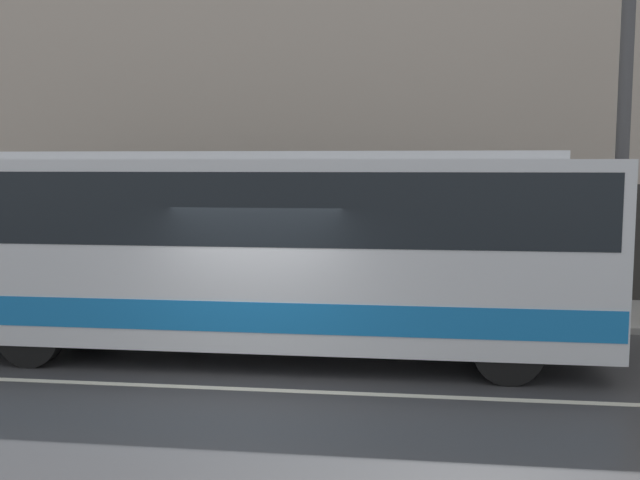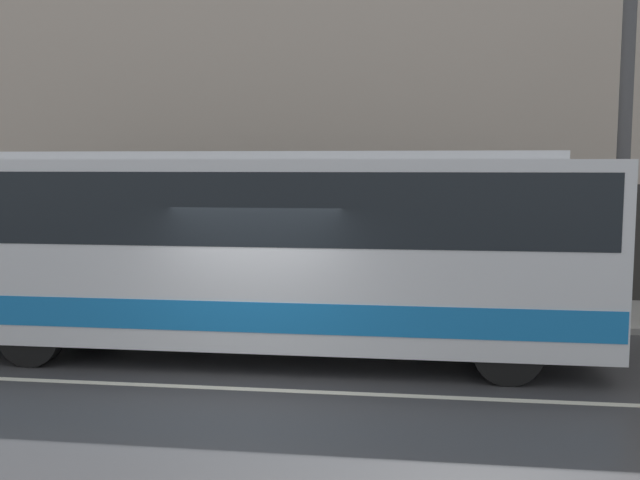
# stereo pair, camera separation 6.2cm
# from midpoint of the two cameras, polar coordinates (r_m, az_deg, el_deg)

# --- Properties ---
(ground_plane) EXTENTS (60.00, 60.00, 0.00)m
(ground_plane) POSITION_cam_midpoint_polar(r_m,az_deg,el_deg) (10.18, -5.93, -11.80)
(ground_plane) COLOR #38383A
(sidewalk) EXTENTS (60.00, 2.89, 0.12)m
(sidewalk) POSITION_cam_midpoint_polar(r_m,az_deg,el_deg) (15.34, -1.31, -5.40)
(sidewalk) COLOR #A09E99
(sidewalk) RESTS_ON ground_plane
(building_facade) EXTENTS (60.00, 0.35, 10.72)m
(building_facade) POSITION_cam_midpoint_polar(r_m,az_deg,el_deg) (16.73, -0.53, 13.14)
(building_facade) COLOR #B7A899
(building_facade) RESTS_ON ground_plane
(lane_stripe) EXTENTS (54.00, 0.14, 0.01)m
(lane_stripe) POSITION_cam_midpoint_polar(r_m,az_deg,el_deg) (10.18, -5.93, -11.78)
(lane_stripe) COLOR beige
(lane_stripe) RESTS_ON ground_plane
(transit_bus) EXTENTS (11.22, 2.53, 3.31)m
(transit_bus) POSITION_cam_midpoint_polar(r_m,az_deg,el_deg) (11.60, -5.88, -0.15)
(transit_bus) COLOR silver
(transit_bus) RESTS_ON ground_plane
(utility_pole_near) EXTENTS (0.25, 0.25, 6.64)m
(utility_pole_near) POSITION_cam_midpoint_polar(r_m,az_deg,el_deg) (14.72, 22.93, 6.87)
(utility_pole_near) COLOR #4C4C4F
(utility_pole_near) RESTS_ON sidewalk
(pedestrian_waiting) EXTENTS (0.36, 0.36, 1.60)m
(pedestrian_waiting) POSITION_cam_midpoint_polar(r_m,az_deg,el_deg) (15.87, -19.19, -2.42)
(pedestrian_waiting) COLOR #1E5933
(pedestrian_waiting) RESTS_ON sidewalk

